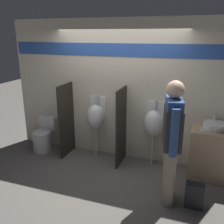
{
  "coord_description": "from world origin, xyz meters",
  "views": [
    {
      "loc": [
        1.43,
        -3.93,
        2.41
      ],
      "look_at": [
        0.0,
        0.17,
        1.05
      ],
      "focal_mm": 40.0,
      "sensor_mm": 36.0,
      "label": 1
    }
  ],
  "objects_px": {
    "sink_basin": "(214,126)",
    "urinal_near_counter": "(96,117)",
    "toilet": "(43,137)",
    "person_in_vest": "(172,135)",
    "urinal_far": "(153,123)",
    "shopping_bag": "(194,195)",
    "cell_phone": "(202,131)"
  },
  "relations": [
    {
      "from": "sink_basin",
      "to": "urinal_near_counter",
      "type": "bearing_deg",
      "value": 178.57
    },
    {
      "from": "toilet",
      "to": "shopping_bag",
      "type": "height_order",
      "value": "toilet"
    },
    {
      "from": "urinal_near_counter",
      "to": "person_in_vest",
      "type": "relative_size",
      "value": 0.68
    },
    {
      "from": "urinal_far",
      "to": "toilet",
      "type": "xyz_separation_m",
      "value": [
        -2.32,
        -0.16,
        -0.54
      ]
    },
    {
      "from": "urinal_far",
      "to": "person_in_vest",
      "type": "height_order",
      "value": "person_in_vest"
    },
    {
      "from": "sink_basin",
      "to": "urinal_far",
      "type": "relative_size",
      "value": 0.3
    },
    {
      "from": "urinal_near_counter",
      "to": "urinal_far",
      "type": "distance_m",
      "value": 1.16
    },
    {
      "from": "urinal_far",
      "to": "shopping_bag",
      "type": "distance_m",
      "value": 1.49
    },
    {
      "from": "sink_basin",
      "to": "shopping_bag",
      "type": "xyz_separation_m",
      "value": [
        -0.23,
        -1.01,
        -0.73
      ]
    },
    {
      "from": "sink_basin",
      "to": "cell_phone",
      "type": "height_order",
      "value": "sink_basin"
    },
    {
      "from": "urinal_near_counter",
      "to": "person_in_vest",
      "type": "distance_m",
      "value": 1.92
    },
    {
      "from": "urinal_near_counter",
      "to": "sink_basin",
      "type": "bearing_deg",
      "value": -1.43
    },
    {
      "from": "urinal_far",
      "to": "toilet",
      "type": "height_order",
      "value": "urinal_far"
    },
    {
      "from": "sink_basin",
      "to": "cell_phone",
      "type": "bearing_deg",
      "value": -141.81
    },
    {
      "from": "cell_phone",
      "to": "shopping_bag",
      "type": "height_order",
      "value": "cell_phone"
    },
    {
      "from": "person_in_vest",
      "to": "toilet",
      "type": "bearing_deg",
      "value": 61.14
    },
    {
      "from": "urinal_near_counter",
      "to": "urinal_far",
      "type": "relative_size",
      "value": 1.0
    },
    {
      "from": "toilet",
      "to": "person_in_vest",
      "type": "bearing_deg",
      "value": -17.8
    },
    {
      "from": "toilet",
      "to": "shopping_bag",
      "type": "relative_size",
      "value": 1.68
    },
    {
      "from": "sink_basin",
      "to": "toilet",
      "type": "height_order",
      "value": "sink_basin"
    },
    {
      "from": "urinal_far",
      "to": "toilet",
      "type": "relative_size",
      "value": 1.47
    },
    {
      "from": "shopping_bag",
      "to": "cell_phone",
      "type": "bearing_deg",
      "value": 87.94
    },
    {
      "from": "sink_basin",
      "to": "person_in_vest",
      "type": "relative_size",
      "value": 0.21
    },
    {
      "from": "person_in_vest",
      "to": "urinal_near_counter",
      "type": "bearing_deg",
      "value": 45.72
    },
    {
      "from": "person_in_vest",
      "to": "shopping_bag",
      "type": "height_order",
      "value": "person_in_vest"
    },
    {
      "from": "sink_basin",
      "to": "cell_phone",
      "type": "xyz_separation_m",
      "value": [
        -0.2,
        -0.15,
        -0.05
      ]
    },
    {
      "from": "cell_phone",
      "to": "urinal_near_counter",
      "type": "distance_m",
      "value": 2.02
    },
    {
      "from": "person_in_vest",
      "to": "shopping_bag",
      "type": "distance_m",
      "value": 0.95
    },
    {
      "from": "urinal_near_counter",
      "to": "toilet",
      "type": "relative_size",
      "value": 1.47
    },
    {
      "from": "urinal_near_counter",
      "to": "shopping_bag",
      "type": "height_order",
      "value": "urinal_near_counter"
    },
    {
      "from": "sink_basin",
      "to": "urinal_near_counter",
      "type": "distance_m",
      "value": 2.21
    },
    {
      "from": "cell_phone",
      "to": "toilet",
      "type": "distance_m",
      "value": 3.22
    }
  ]
}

